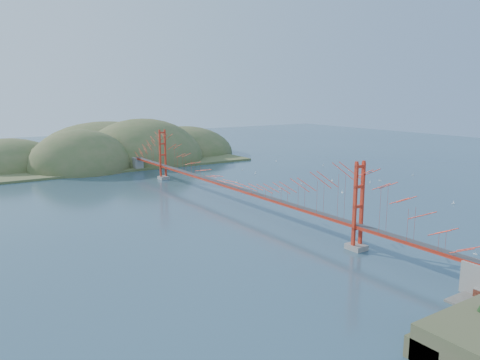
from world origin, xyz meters
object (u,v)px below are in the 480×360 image
bridge (232,166)px  sailboat_0 (342,192)px  sailboat_2 (453,203)px  sailboat_1 (280,189)px

bridge → sailboat_0: (24.13, -4.26, -6.85)m
sailboat_0 → sailboat_2: bearing=-61.8°
sailboat_2 → sailboat_1: size_ratio=0.92×
bridge → sailboat_0: size_ratio=130.91×
sailboat_2 → sailboat_1: (-18.61, 27.57, 0.01)m
sailboat_1 → sailboat_0: size_ratio=0.94×
bridge → sailboat_2: bridge is taller
sailboat_2 → sailboat_0: sailboat_0 is taller
sailboat_1 → sailboat_0: sailboat_0 is taller
sailboat_2 → bridge: bearing=146.4°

